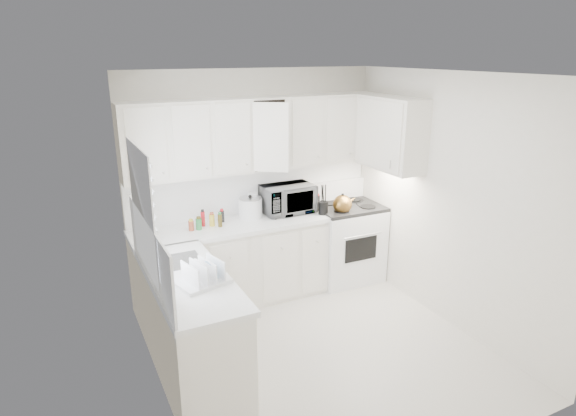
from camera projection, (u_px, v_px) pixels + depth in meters
floor at (320, 349)px, 4.78m from camera, size 3.20×3.20×0.00m
ceiling at (326, 74)px, 3.99m from camera, size 3.20×3.20×0.00m
wall_back at (254, 183)px, 5.75m from camera, size 3.00×0.00×3.00m
wall_front at (453, 303)px, 3.02m from camera, size 3.00×0.00×3.00m
wall_left at (153, 253)px, 3.75m from camera, size 0.00×3.20×3.20m
wall_right at (449, 202)px, 5.01m from camera, size 0.00×3.20×3.20m
window_blinds at (144, 209)px, 3.98m from camera, size 0.06×0.96×1.06m
lower_cabinets_back at (234, 265)px, 5.59m from camera, size 2.22×0.60×0.90m
lower_cabinets_left at (191, 329)px, 4.31m from camera, size 0.60×1.60×0.90m
countertop_back at (233, 226)px, 5.44m from camera, size 2.24×0.64×0.05m
countertop_left at (189, 279)px, 4.17m from camera, size 0.64×1.62×0.05m
backsplash_back at (255, 189)px, 5.76m from camera, size 2.98×0.02×0.55m
backsplash_left at (150, 253)px, 3.95m from camera, size 0.02×1.60×0.55m
upper_cabinets_back at (259, 169)px, 5.55m from camera, size 3.00×0.33×0.80m
upper_cabinets_right at (388, 168)px, 5.58m from camera, size 0.33×0.90×0.80m
sink at (177, 249)px, 4.42m from camera, size 0.42×0.38×0.30m
stove at (347, 232)px, 6.12m from camera, size 0.82×0.68×1.24m
tea_kettle at (342, 203)px, 5.77m from camera, size 0.33×0.30×0.26m
frying_pan at (353, 200)px, 6.22m from camera, size 0.39×0.52×0.04m
microwave at (287, 196)px, 5.76m from camera, size 0.61×0.35×0.41m
rice_cooker at (250, 206)px, 5.60m from camera, size 0.33×0.33×0.27m
paper_towel at (253, 204)px, 5.69m from camera, size 0.12×0.12×0.27m
utensil_crock at (323, 199)px, 5.70m from camera, size 0.13×0.13×0.37m
dish_rack at (202, 271)px, 4.01m from camera, size 0.47×0.39×0.22m
spice_left_0 at (189, 221)px, 5.32m from camera, size 0.06×0.06×0.13m
spice_left_1 at (198, 222)px, 5.28m from camera, size 0.06×0.06×0.13m
spice_left_2 at (202, 219)px, 5.39m from camera, size 0.06×0.06×0.13m
spice_left_3 at (211, 220)px, 5.34m from camera, size 0.06×0.06×0.13m
spice_left_4 at (215, 217)px, 5.45m from camera, size 0.06×0.06×0.13m
spice_left_5 at (224, 218)px, 5.41m from camera, size 0.06×0.06×0.13m
sauce_right_0 at (303, 200)px, 5.95m from camera, size 0.06×0.06×0.19m
sauce_right_1 at (309, 201)px, 5.92m from camera, size 0.06×0.06×0.19m
sauce_right_2 at (311, 199)px, 6.00m from camera, size 0.06×0.06×0.19m
sauce_right_3 at (317, 200)px, 5.97m from camera, size 0.06×0.06×0.19m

